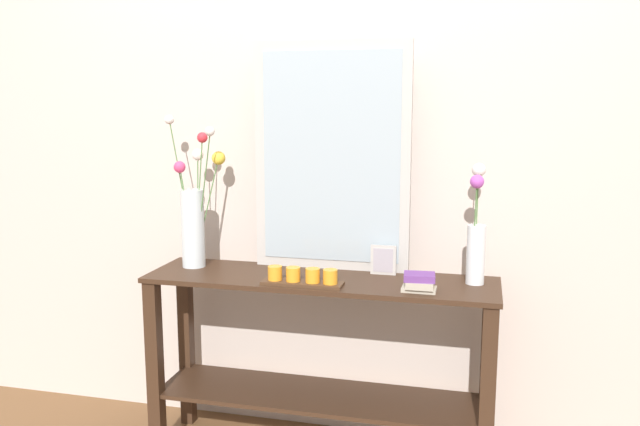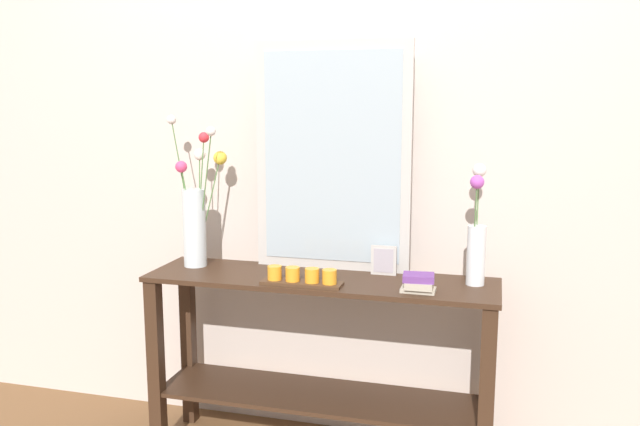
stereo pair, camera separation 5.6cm
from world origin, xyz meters
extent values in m
cube|color=beige|center=(0.00, 0.31, 1.35)|extent=(6.40, 0.08, 2.70)
cube|color=#382316|center=(0.00, 0.00, 0.77)|extent=(1.42, 0.38, 0.02)
cube|color=#382316|center=(0.00, 0.00, 0.27)|extent=(1.36, 0.34, 0.02)
cube|color=#382316|center=(-0.67, -0.15, 0.38)|extent=(0.06, 0.06, 0.76)
cube|color=#382316|center=(0.67, -0.15, 0.38)|extent=(0.06, 0.06, 0.76)
cube|color=#382316|center=(-0.67, 0.15, 0.38)|extent=(0.06, 0.06, 0.76)
cube|color=#382316|center=(0.67, 0.15, 0.38)|extent=(0.06, 0.06, 0.76)
cube|color=#B7B2AD|center=(0.01, 0.16, 1.25)|extent=(0.66, 0.03, 0.95)
cube|color=#9EADB7|center=(0.01, 0.14, 1.25)|extent=(0.58, 0.00, 0.87)
cylinder|color=silver|center=(-0.57, 0.05, 0.95)|extent=(0.10, 0.10, 0.33)
cylinder|color=#4C753D|center=(-0.54, 0.05, 1.07)|extent=(0.04, 0.05, 0.53)
sphere|color=red|center=(-0.53, 0.08, 1.33)|extent=(0.04, 0.04, 0.04)
cylinder|color=#4C753D|center=(-0.58, 0.03, 1.01)|extent=(0.06, 0.02, 0.41)
sphere|color=#EA4275|center=(-0.61, 0.02, 1.21)|extent=(0.05, 0.05, 0.05)
cylinder|color=#4C753D|center=(-0.63, 0.07, 1.10)|extent=(0.12, 0.04, 0.61)
sphere|color=silver|center=(-0.68, 0.09, 1.41)|extent=(0.04, 0.04, 0.04)
cylinder|color=#4C753D|center=(-0.51, 0.03, 1.08)|extent=(0.11, 0.06, 0.56)
sphere|color=silver|center=(-0.46, 0.00, 1.36)|extent=(0.04, 0.04, 0.04)
cylinder|color=#4C753D|center=(-0.57, 0.09, 1.03)|extent=(0.02, 0.06, 0.46)
sphere|color=silver|center=(-0.57, 0.12, 1.26)|extent=(0.05, 0.05, 0.05)
cylinder|color=#4C753D|center=(-0.52, 0.08, 1.02)|extent=(0.09, 0.09, 0.45)
sphere|color=yellow|center=(-0.48, 0.12, 1.24)|extent=(0.06, 0.06, 0.06)
cylinder|color=silver|center=(0.61, 0.06, 0.90)|extent=(0.07, 0.07, 0.23)
cylinder|color=#4C753D|center=(0.61, 0.09, 1.01)|extent=(0.01, 0.06, 0.42)
sphere|color=silver|center=(0.61, 0.11, 1.22)|extent=(0.05, 0.05, 0.05)
cylinder|color=#4C753D|center=(0.60, 0.04, 0.99)|extent=(0.01, 0.03, 0.38)
sphere|color=#B24CB7|center=(0.60, 0.03, 1.18)|extent=(0.05, 0.05, 0.05)
cube|color=#472D1C|center=(-0.04, -0.12, 0.79)|extent=(0.32, 0.09, 0.01)
cylinder|color=orange|center=(-0.15, -0.12, 0.82)|extent=(0.06, 0.06, 0.05)
cylinder|color=orange|center=(-0.08, -0.12, 0.82)|extent=(0.06, 0.06, 0.05)
cylinder|color=orange|center=(0.00, -0.12, 0.82)|extent=(0.06, 0.06, 0.05)
cylinder|color=orange|center=(0.07, -0.12, 0.82)|extent=(0.06, 0.06, 0.05)
cube|color=#B7B2AD|center=(0.24, 0.11, 0.84)|extent=(0.10, 0.01, 0.12)
cube|color=#A29AA6|center=(0.24, 0.10, 0.84)|extent=(0.08, 0.00, 0.10)
cube|color=#B2A893|center=(0.41, -0.10, 0.79)|extent=(0.13, 0.08, 0.02)
cube|color=#B2A893|center=(0.41, -0.10, 0.81)|extent=(0.10, 0.09, 0.03)
cube|color=#663884|center=(0.41, -0.10, 0.84)|extent=(0.12, 0.10, 0.03)
camera|label=1|loc=(0.62, -2.48, 1.48)|focal=36.71mm
camera|label=2|loc=(0.67, -2.47, 1.48)|focal=36.71mm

